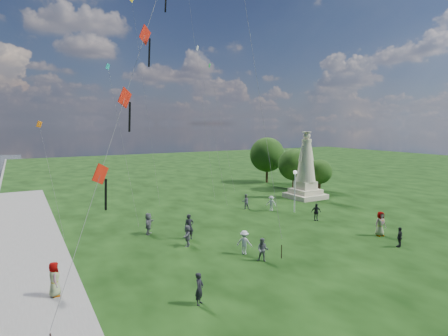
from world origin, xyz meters
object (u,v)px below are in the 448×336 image
person_10 (54,281)px  person_9 (316,212)px  person_2 (244,242)px  person_3 (400,237)px  person_6 (189,227)px  person_1 (263,250)px  person_5 (148,223)px  person_7 (245,202)px  person_11 (188,235)px  person_0 (199,289)px  lamppost (295,182)px  statue (306,173)px  person_8 (271,203)px  person_4 (380,224)px

person_10 → person_9: bearing=-74.8°
person_2 → person_10: bearing=50.0°
person_3 → person_6: bearing=-54.5°
person_1 → person_10: 12.06m
person_5 → person_1: bearing=-121.7°
person_6 → person_7: (9.16, 6.46, -0.19)m
person_11 → person_0: bearing=11.2°
person_0 → person_5: bearing=39.2°
person_2 → person_7: size_ratio=1.04×
lamppost → person_6: bearing=-166.8°
statue → person_5: size_ratio=4.52×
person_2 → person_6: bearing=-22.2°
person_5 → person_8: (13.33, 1.82, -0.11)m
person_0 → person_11: bearing=26.0°
person_1 → person_4: size_ratio=0.78×
person_0 → person_9: bearing=-14.3°
person_5 → person_9: 14.92m
person_8 → person_1: bearing=-80.8°
person_5 → person_6: person_6 is taller
statue → lamppost: statue is taller
person_6 → lamppost: bearing=31.5°
person_4 → person_1: bearing=-169.5°
person_2 → person_9: 11.18m
person_4 → person_9: size_ratio=1.23×
person_9 → person_0: bearing=-130.1°
person_5 → person_10: (-7.53, -8.30, 0.01)m
person_3 → person_8: person_8 is taller
lamppost → person_0: bearing=-142.3°
person_2 → person_3: (10.39, -4.18, -0.08)m
lamppost → person_9: size_ratio=2.65×
person_0 → person_10: 7.36m
person_4 → person_8: size_ratio=1.28×
person_3 → person_9: size_ratio=0.93×
person_2 → person_7: person_2 is taller
person_1 → person_8: size_ratio=1.01×
person_3 → person_10: bearing=-27.1°
statue → person_0: bearing=-143.4°
person_6 → statue: bearing=41.4°
statue → person_7: 9.55m
statue → person_2: size_ratio=4.84×
person_11 → person_4: bearing=101.2°
statue → person_0: 28.33m
person_4 → person_10: person_4 is taller
person_10 → person_5: bearing=-39.8°
lamppost → person_11: (-13.45, -4.38, -2.25)m
person_4 → person_7: bearing=118.3°
person_2 → person_9: (10.35, 4.25, -0.02)m
person_10 → person_6: bearing=-58.0°
lamppost → person_1: size_ratio=2.75×
lamppost → person_5: bearing=-179.1°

